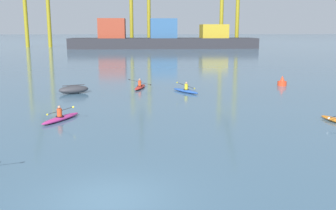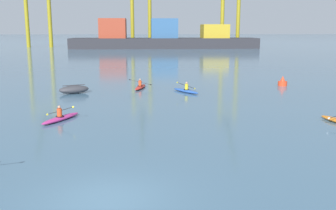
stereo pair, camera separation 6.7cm
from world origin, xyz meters
name	(u,v)px [view 1 (the left image)]	position (x,y,z in m)	size (l,w,h in m)	color
ground_plane	(108,200)	(0.00, 0.00, 0.00)	(800.00, 800.00, 0.00)	#476B84
container_barge	(162,38)	(6.63, 100.77, 2.82)	(53.96, 10.34, 8.51)	#28282D
capsized_dinghy	(74,90)	(-4.90, 21.55, 0.35)	(2.82, 2.09, 0.76)	#38383D
channel_buoy	(282,82)	(15.01, 24.94, 0.36)	(0.90, 0.90, 1.00)	red
kayak_blue	(186,90)	(4.96, 21.54, 0.17)	(2.33, 3.19, 1.05)	#2856B2
kayak_red	(140,87)	(0.88, 24.04, 0.17)	(2.20, 3.45, 0.95)	red
kayak_magenta	(61,118)	(-3.93, 11.45, 0.17)	(2.07, 3.30, 1.01)	#C13384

